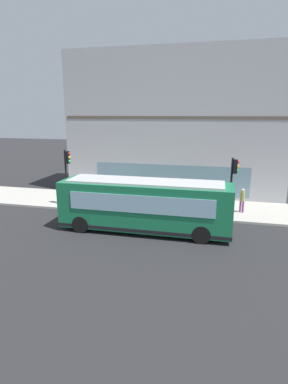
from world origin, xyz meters
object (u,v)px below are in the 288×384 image
object	(u,v)px
pedestrian_by_light_pole	(186,191)
newspaper_vending_box	(194,202)
fire_hydrant	(158,198)
pedestrian_near_building_entrance	(144,197)
traffic_light_near_corner	(234,177)
pedestrian_walking_along_curb	(242,199)
traffic_light_down_block	(67,167)
city_bus_nearside	(144,206)

from	to	relation	value
pedestrian_by_light_pole	newspaper_vending_box	size ratio (longest dim) A/B	1.74
fire_hydrant	pedestrian_near_building_entrance	bearing A→B (deg)	163.19
traffic_light_near_corner	pedestrian_walking_along_curb	size ratio (longest dim) A/B	2.35
traffic_light_near_corner	traffic_light_down_block	bearing A→B (deg)	89.76
traffic_light_down_block	newspaper_vending_box	bearing A→B (deg)	-79.69
traffic_light_near_corner	pedestrian_walking_along_curb	xyz separation A→B (m)	(1.34, -0.75, -1.79)
fire_hydrant	newspaper_vending_box	world-z (taller)	newspaper_vending_box
traffic_light_down_block	pedestrian_by_light_pole	world-z (taller)	traffic_light_down_block
pedestrian_by_light_pole	traffic_light_down_block	bearing A→B (deg)	108.46
traffic_light_near_corner	pedestrian_by_light_pole	bearing A→B (deg)	49.24
traffic_light_near_corner	traffic_light_down_block	size ratio (longest dim) A/B	0.95
traffic_light_down_block	fire_hydrant	distance (m)	7.15
pedestrian_by_light_pole	pedestrian_near_building_entrance	size ratio (longest dim) A/B	0.95
pedestrian_near_building_entrance	newspaper_vending_box	distance (m)	3.73
traffic_light_near_corner	pedestrian_near_building_entrance	xyz separation A→B (m)	(0.36, 5.98, -1.82)
city_bus_nearside	traffic_light_down_block	distance (m)	7.46
traffic_light_down_block	pedestrian_walking_along_curb	world-z (taller)	traffic_light_down_block
traffic_light_down_block	fire_hydrant	bearing A→B (deg)	-69.59
pedestrian_walking_along_curb	pedestrian_by_light_pole	bearing A→B (deg)	69.72
pedestrian_near_building_entrance	traffic_light_down_block	bearing A→B (deg)	93.16
pedestrian_walking_along_curb	traffic_light_down_block	bearing A→B (deg)	95.96
fire_hydrant	pedestrian_by_light_pole	xyz separation A→B (m)	(0.45, -2.08, 0.53)
pedestrian_walking_along_curb	newspaper_vending_box	bearing A→B (deg)	83.71
pedestrian_walking_along_curb	newspaper_vending_box	distance (m)	3.35
traffic_light_down_block	fire_hydrant	world-z (taller)	traffic_light_down_block
fire_hydrant	pedestrian_by_light_pole	bearing A→B (deg)	-77.67
newspaper_vending_box	pedestrian_near_building_entrance	bearing A→B (deg)	111.31
city_bus_nearside	traffic_light_near_corner	size ratio (longest dim) A/B	2.53
city_bus_nearside	pedestrian_near_building_entrance	xyz separation A→B (m)	(3.58, 0.89, -0.46)
city_bus_nearside	newspaper_vending_box	world-z (taller)	city_bus_nearside
pedestrian_near_building_entrance	newspaper_vending_box	size ratio (longest dim) A/B	1.84
pedestrian_by_light_pole	pedestrian_near_building_entrance	distance (m)	3.65
pedestrian_by_light_pole	fire_hydrant	bearing A→B (deg)	102.33
traffic_light_near_corner	pedestrian_by_light_pole	distance (m)	4.73
traffic_light_down_block	traffic_light_near_corner	bearing A→B (deg)	-90.24
pedestrian_near_building_entrance	city_bus_nearside	bearing A→B (deg)	-166.13
fire_hydrant	newspaper_vending_box	distance (m)	2.91
city_bus_nearside	fire_hydrant	bearing A→B (deg)	2.81
traffic_light_near_corner	pedestrian_near_building_entrance	bearing A→B (deg)	86.54
traffic_light_down_block	pedestrian_by_light_pole	xyz separation A→B (m)	(2.79, -8.34, -2.00)
traffic_light_near_corner	newspaper_vending_box	distance (m)	3.83
fire_hydrant	traffic_light_down_block	bearing A→B (deg)	110.41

